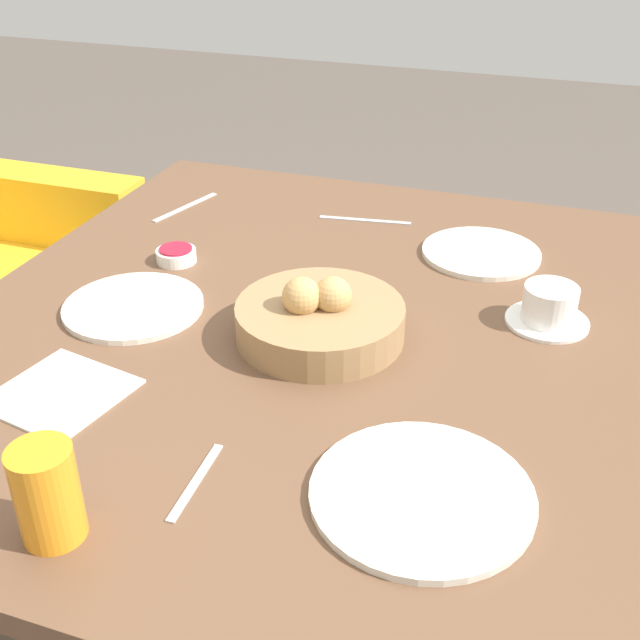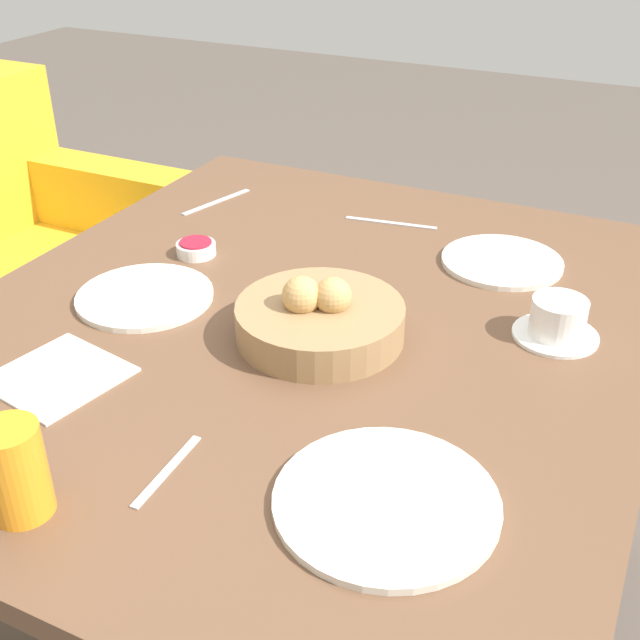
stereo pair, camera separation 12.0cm
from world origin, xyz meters
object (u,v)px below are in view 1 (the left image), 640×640
at_px(coffee_cup, 549,307).
at_px(napkin, 60,393).
at_px(plate_far_center, 133,306).
at_px(fork_silver, 365,220).
at_px(plate_near_left, 422,495).
at_px(knife_silver, 185,207).
at_px(spoon_coffee, 196,482).
at_px(bread_basket, 320,319).
at_px(juice_glass, 47,494).
at_px(plate_near_right, 481,253).
at_px(jam_bowl_berry, 176,255).

relative_size(coffee_cup, napkin, 0.68).
height_order(plate_far_center, fork_silver, plate_far_center).
distance_m(plate_near_left, plate_far_center, 0.61).
xyz_separation_m(coffee_cup, fork_silver, (0.29, 0.38, -0.03)).
xyz_separation_m(plate_near_left, napkin, (0.04, 0.51, -0.00)).
relative_size(knife_silver, spoon_coffee, 1.30).
bearing_deg(plate_far_center, napkin, -173.36).
xyz_separation_m(bread_basket, napkin, (-0.26, 0.28, -0.03)).
bearing_deg(plate_near_left, juice_glass, 116.94).
relative_size(juice_glass, spoon_coffee, 0.83).
bearing_deg(coffee_cup, fork_silver, 52.54).
bearing_deg(plate_near_left, bread_basket, 37.49).
distance_m(coffee_cup, knife_silver, 0.79).
bearing_deg(coffee_cup, plate_near_right, 33.13).
bearing_deg(plate_near_left, plate_far_center, 62.75).
relative_size(jam_bowl_berry, spoon_coffee, 0.52).
distance_m(jam_bowl_berry, napkin, 0.42).
bearing_deg(bread_basket, jam_bowl_berry, 63.83).
bearing_deg(plate_near_left, knife_silver, 43.71).
relative_size(coffee_cup, spoon_coffee, 0.94).
height_order(plate_near_left, jam_bowl_berry, jam_bowl_berry).
height_order(coffee_cup, jam_bowl_berry, coffee_cup).
xyz_separation_m(bread_basket, plate_near_right, (0.37, -0.19, -0.03)).
bearing_deg(jam_bowl_berry, bread_basket, -116.17).
bearing_deg(napkin, knife_silver, 12.78).
height_order(plate_near_right, juice_glass, juice_glass).
relative_size(plate_near_right, napkin, 1.13).
height_order(plate_near_right, jam_bowl_berry, jam_bowl_berry).
bearing_deg(fork_silver, bread_basket, -172.37).
xyz_separation_m(plate_near_left, coffee_cup, (0.45, -0.10, 0.02)).
bearing_deg(napkin, plate_near_left, -94.15).
height_order(juice_glass, jam_bowl_berry, juice_glass).
height_order(plate_near_right, fork_silver, plate_near_right).
xyz_separation_m(coffee_cup, jam_bowl_berry, (0.01, 0.65, -0.02)).
relative_size(plate_far_center, knife_silver, 1.25).
xyz_separation_m(knife_silver, napkin, (-0.65, -0.15, 0.00)).
bearing_deg(knife_silver, plate_near_left, -136.29).
bearing_deg(jam_bowl_berry, spoon_coffee, -149.97).
distance_m(plate_near_right, fork_silver, 0.26).
relative_size(jam_bowl_berry, fork_silver, 0.39).
relative_size(coffee_cup, fork_silver, 0.71).
xyz_separation_m(plate_far_center, fork_silver, (0.47, -0.25, -0.00)).
bearing_deg(knife_silver, fork_silver, -81.38).
distance_m(bread_basket, jam_bowl_berry, 0.37).
relative_size(bread_basket, napkin, 1.34).
distance_m(plate_near_right, jam_bowl_berry, 0.55).
bearing_deg(coffee_cup, juice_glass, 144.13).
relative_size(plate_near_right, spoon_coffee, 1.56).
xyz_separation_m(fork_silver, spoon_coffee, (-0.81, -0.03, 0.00)).
height_order(plate_near_right, plate_far_center, same).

